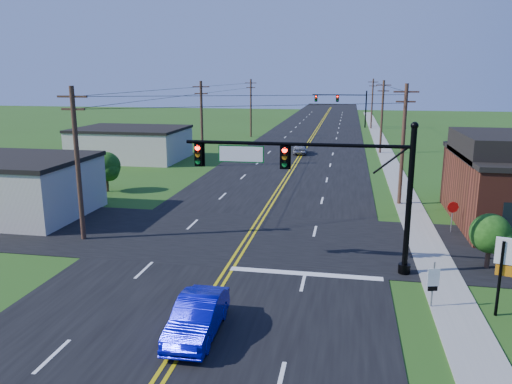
% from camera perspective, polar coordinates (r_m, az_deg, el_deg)
% --- Properties ---
extents(ground, '(260.00, 260.00, 0.00)m').
position_cam_1_polar(ground, '(19.54, -8.56, -16.25)').
color(ground, '#284E16').
rests_on(ground, ground).
extents(road_main, '(16.00, 220.00, 0.04)m').
position_cam_1_polar(road_main, '(66.96, 5.45, 4.94)').
color(road_main, black).
rests_on(road_main, ground).
extents(road_cross, '(70.00, 10.00, 0.04)m').
position_cam_1_polar(road_cross, '(30.17, -1.15, -5.24)').
color(road_cross, black).
rests_on(road_cross, ground).
extents(sidewalk, '(2.00, 160.00, 0.08)m').
position_cam_1_polar(sidewalk, '(57.02, 15.11, 3.12)').
color(sidewalk, gray).
rests_on(sidewalk, ground).
extents(signal_mast_main, '(11.30, 0.60, 7.48)m').
position_cam_1_polar(signal_mast_main, '(24.54, 6.87, 1.79)').
color(signal_mast_main, black).
rests_on(signal_mast_main, ground).
extents(signal_mast_far, '(10.98, 0.60, 7.48)m').
position_cam_1_polar(signal_mast_far, '(96.16, 9.84, 10.01)').
color(signal_mast_far, black).
rests_on(signal_mast_far, ground).
extents(cream_bldg_near, '(10.20, 8.20, 4.10)m').
position_cam_1_polar(cream_bldg_near, '(38.45, -26.16, 0.57)').
color(cream_bldg_near, beige).
rests_on(cream_bldg_near, ground).
extents(cream_bldg_far, '(12.20, 9.20, 3.70)m').
position_cam_1_polar(cream_bldg_far, '(59.95, -14.09, 5.41)').
color(cream_bldg_far, beige).
rests_on(cream_bldg_far, ground).
extents(utility_pole_left_a, '(1.80, 0.28, 9.00)m').
position_cam_1_polar(utility_pole_left_a, '(30.58, -19.73, 3.31)').
color(utility_pole_left_a, '#3B271A').
rests_on(utility_pole_left_a, ground).
extents(utility_pole_left_b, '(1.80, 0.28, 9.00)m').
position_cam_1_polar(utility_pole_left_b, '(53.49, -6.22, 7.92)').
color(utility_pole_left_b, '#3B271A').
rests_on(utility_pole_left_b, ground).
extents(utility_pole_left_c, '(1.80, 0.28, 9.00)m').
position_cam_1_polar(utility_pole_left_c, '(79.66, -0.59, 9.71)').
color(utility_pole_left_c, '#3B271A').
rests_on(utility_pole_left_c, ground).
extents(utility_pole_right_a, '(1.80, 0.28, 9.00)m').
position_cam_1_polar(utility_pole_right_a, '(38.53, 16.45, 5.44)').
color(utility_pole_right_a, '#3B271A').
rests_on(utility_pole_right_a, ground).
extents(utility_pole_right_b, '(1.80, 0.28, 9.00)m').
position_cam_1_polar(utility_pole_right_b, '(64.33, 14.20, 8.48)').
color(utility_pole_right_b, '#3B271A').
rests_on(utility_pole_right_b, ground).
extents(utility_pole_right_c, '(1.80, 0.28, 9.00)m').
position_cam_1_polar(utility_pole_right_c, '(94.23, 13.13, 9.91)').
color(utility_pole_right_c, '#3B271A').
rests_on(utility_pole_right_c, ground).
extents(tree_right_back, '(3.00, 3.00, 4.10)m').
position_cam_1_polar(tree_right_back, '(43.79, 23.85, 2.91)').
color(tree_right_back, '#3B271A').
rests_on(tree_right_back, ground).
extents(shrub_corner, '(2.00, 2.00, 2.86)m').
position_cam_1_polar(shrub_corner, '(27.61, 25.20, -4.32)').
color(shrub_corner, '#3B271A').
rests_on(shrub_corner, ground).
extents(tree_left, '(2.40, 2.40, 3.37)m').
position_cam_1_polar(tree_left, '(43.51, -16.77, 2.84)').
color(tree_left, '#3B271A').
rests_on(tree_left, ground).
extents(blue_car, '(1.62, 4.43, 1.45)m').
position_cam_1_polar(blue_car, '(19.35, -6.72, -14.08)').
color(blue_car, '#080AB7').
rests_on(blue_car, ground).
extents(distant_car, '(1.97, 4.27, 1.42)m').
position_cam_1_polar(distant_car, '(62.50, 5.05, 5.00)').
color(distant_car, '#A5A4A9').
rests_on(distant_car, ground).
extents(route_sign, '(0.50, 0.15, 2.05)m').
position_cam_1_polar(route_sign, '(22.32, 19.59, -9.63)').
color(route_sign, slate).
rests_on(route_sign, ground).
extents(stop_sign, '(0.71, 0.15, 2.00)m').
position_cam_1_polar(stop_sign, '(33.06, 21.56, -1.97)').
color(stop_sign, slate).
rests_on(stop_sign, ground).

